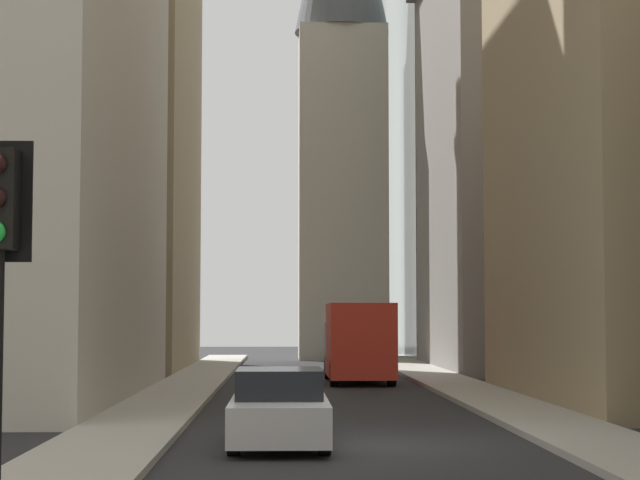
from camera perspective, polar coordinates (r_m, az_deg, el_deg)
ground_plane at (r=21.50m, az=1.73°, el=-10.25°), size 135.00×135.00×0.00m
sidewalk_right at (r=21.68m, az=-10.41°, el=-9.95°), size 90.00×2.20×0.14m
sidewalk_left at (r=22.23m, az=13.56°, el=-9.75°), size 90.00×2.20×0.14m
building_left_far at (r=52.93m, az=11.21°, el=5.31°), size 14.80×10.50×21.48m
building_right_far at (r=53.59m, az=-11.94°, el=9.06°), size 14.86×10.50×28.54m
church_spire at (r=65.03m, az=1.10°, el=8.85°), size 5.35×5.35×31.87m
delivery_truck at (r=41.23m, az=1.93°, el=-5.14°), size 6.46×2.25×2.84m
sedan_silver at (r=21.17m, az=-2.06°, el=-8.54°), size 4.30×1.78×1.42m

